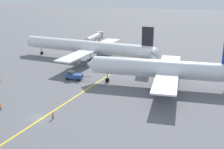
{
  "coord_description": "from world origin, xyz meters",
  "views": [
    {
      "loc": [
        34.65,
        -56.19,
        30.89
      ],
      "look_at": [
        10.68,
        25.36,
        4.0
      ],
      "focal_mm": 47.44,
      "sensor_mm": 36.0,
      "label": 1
    }
  ],
  "objects_px": {
    "airliner_at_gate_left": "(87,47)",
    "ground_crew_ramp_agent_by_cones": "(1,107)",
    "airliner_being_pushed": "(162,69)",
    "jet_bridge": "(95,37)",
    "pushback_tug": "(74,76)",
    "ground_crew_marshaller_foreground": "(53,115)"
  },
  "relations": [
    {
      "from": "airliner_at_gate_left",
      "to": "ground_crew_ramp_agent_by_cones",
      "type": "relative_size",
      "value": 36.76
    },
    {
      "from": "airliner_at_gate_left",
      "to": "airliner_being_pushed",
      "type": "relative_size",
      "value": 1.28
    },
    {
      "from": "airliner_at_gate_left",
      "to": "jet_bridge",
      "type": "height_order",
      "value": "airliner_at_gate_left"
    },
    {
      "from": "pushback_tug",
      "to": "ground_crew_marshaller_foreground",
      "type": "bearing_deg",
      "value": -76.23
    },
    {
      "from": "ground_crew_marshaller_foreground",
      "to": "jet_bridge",
      "type": "height_order",
      "value": "jet_bridge"
    },
    {
      "from": "airliner_being_pushed",
      "to": "pushback_tug",
      "type": "relative_size",
      "value": 5.54
    },
    {
      "from": "ground_crew_ramp_agent_by_cones",
      "to": "ground_crew_marshaller_foreground",
      "type": "relative_size",
      "value": 0.95
    },
    {
      "from": "airliner_being_pushed",
      "to": "jet_bridge",
      "type": "distance_m",
      "value": 64.32
    },
    {
      "from": "airliner_being_pushed",
      "to": "ground_crew_marshaller_foreground",
      "type": "relative_size",
      "value": 27.42
    },
    {
      "from": "ground_crew_ramp_agent_by_cones",
      "to": "ground_crew_marshaller_foreground",
      "type": "bearing_deg",
      "value": -2.95
    },
    {
      "from": "airliner_at_gate_left",
      "to": "pushback_tug",
      "type": "height_order",
      "value": "airliner_at_gate_left"
    },
    {
      "from": "airliner_at_gate_left",
      "to": "ground_crew_marshaller_foreground",
      "type": "bearing_deg",
      "value": -77.55
    },
    {
      "from": "ground_crew_ramp_agent_by_cones",
      "to": "jet_bridge",
      "type": "bearing_deg",
      "value": 92.22
    },
    {
      "from": "airliner_being_pushed",
      "to": "pushback_tug",
      "type": "bearing_deg",
      "value": -177.2
    },
    {
      "from": "airliner_at_gate_left",
      "to": "ground_crew_ramp_agent_by_cones",
      "type": "bearing_deg",
      "value": -93.16
    },
    {
      "from": "ground_crew_ramp_agent_by_cones",
      "to": "airliner_at_gate_left",
      "type": "bearing_deg",
      "value": 86.84
    },
    {
      "from": "pushback_tug",
      "to": "ground_crew_ramp_agent_by_cones",
      "type": "relative_size",
      "value": 5.19
    },
    {
      "from": "airliner_being_pushed",
      "to": "jet_bridge",
      "type": "relative_size",
      "value": 2.45
    },
    {
      "from": "airliner_being_pushed",
      "to": "pushback_tug",
      "type": "xyz_separation_m",
      "value": [
        -28.6,
        -1.4,
        -4.2
      ]
    },
    {
      "from": "airliner_being_pushed",
      "to": "jet_bridge",
      "type": "height_order",
      "value": "airliner_being_pushed"
    },
    {
      "from": "airliner_being_pushed",
      "to": "ground_crew_ramp_agent_by_cones",
      "type": "bearing_deg",
      "value": -141.45
    },
    {
      "from": "ground_crew_ramp_agent_by_cones",
      "to": "jet_bridge",
      "type": "relative_size",
      "value": 0.09
    }
  ]
}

